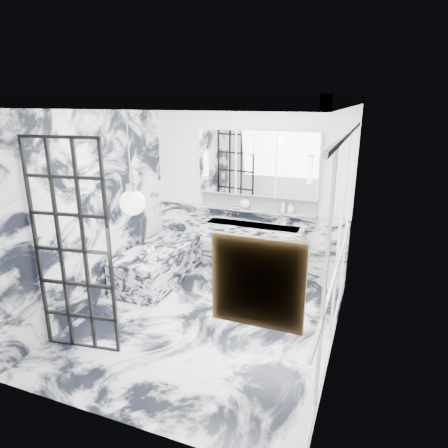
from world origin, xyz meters
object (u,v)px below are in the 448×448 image
at_px(crittall_door, 72,250).
at_px(trough_sink, 252,234).
at_px(bathtub, 159,264).
at_px(mirror_cabinet, 257,163).

height_order(crittall_door, trough_sink, crittall_door).
bearing_deg(crittall_door, trough_sink, 55.15).
distance_m(trough_sink, bathtub, 1.55).
distance_m(crittall_door, trough_sink, 2.87).
relative_size(trough_sink, bathtub, 0.97).
xyz_separation_m(mirror_cabinet, bathtub, (-1.32, -0.83, -1.54)).
bearing_deg(trough_sink, crittall_door, -116.30).
xyz_separation_m(crittall_door, mirror_cabinet, (1.25, 2.71, 0.62)).
height_order(mirror_cabinet, bathtub, mirror_cabinet).
relative_size(mirror_cabinet, bathtub, 1.15).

